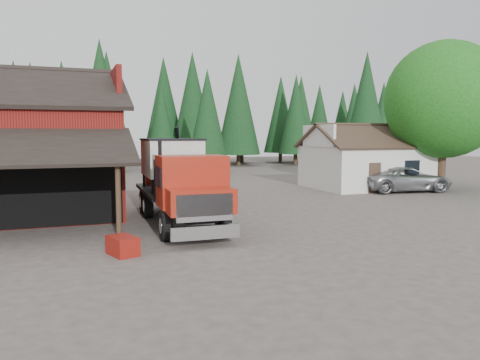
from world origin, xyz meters
name	(u,v)px	position (x,y,z in m)	size (l,w,h in m)	color
ground	(280,238)	(0.00, 0.00, 0.00)	(120.00, 120.00, 0.00)	#4F433E
farmhouse	(367,165)	(13.00, 13.00, 1.67)	(8.60, 6.42, 4.65)	silver
deciduous_tree	(444,104)	(17.01, 9.97, 5.91)	(8.00, 8.00, 10.20)	#382619
conifer_backdrop	(132,166)	(0.00, 42.00, 0.00)	(76.00, 16.00, 16.00)	black
near_pine_b	(207,114)	(6.00, 30.00, 5.89)	(3.96, 3.96, 10.40)	#382619
near_pine_c	(366,105)	(22.00, 26.00, 6.89)	(4.84, 4.84, 12.40)	#382619
near_pine_d	(101,99)	(-4.00, 34.00, 7.39)	(5.28, 5.28, 13.40)	#382619
feed_truck	(178,178)	(-2.90, 4.03, 1.98)	(2.82, 9.46, 4.24)	black
silver_car	(406,179)	(14.00, 10.00, 0.84)	(2.80, 6.08, 1.69)	#9C9EA3
equip_box	(123,246)	(-5.75, -0.52, 0.30)	(0.70, 1.10, 0.60)	maroon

